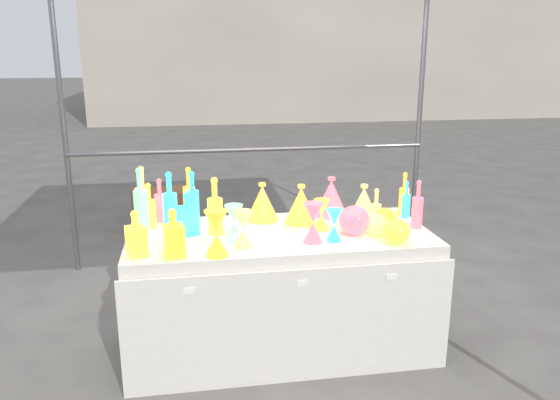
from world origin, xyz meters
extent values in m
plane|color=slate|center=(0.00, 0.00, 0.00)|extent=(80.00, 80.00, 0.00)
cylinder|color=gray|center=(-1.50, 1.50, 1.20)|extent=(0.04, 0.04, 2.40)
cylinder|color=gray|center=(1.50, 1.50, 1.20)|extent=(0.04, 0.04, 2.40)
cylinder|color=gray|center=(0.00, 1.47, 1.00)|extent=(3.00, 0.04, 0.04)
cube|color=silver|center=(0.00, 0.00, 0.38)|extent=(1.80, 0.80, 0.75)
cube|color=silver|center=(0.00, -0.42, 0.34)|extent=(1.84, 0.02, 0.68)
cube|color=white|center=(-0.55, -0.43, 0.60)|extent=(0.06, 0.00, 0.03)
cube|color=white|center=(0.05, -0.43, 0.60)|extent=(0.06, 0.00, 0.03)
cube|color=white|center=(0.55, -0.43, 0.60)|extent=(0.06, 0.00, 0.03)
cube|color=beige|center=(4.00, 14.00, 3.00)|extent=(14.00, 6.00, 6.00)
cube|color=#956543|center=(-0.82, 2.54, 0.20)|extent=(0.65, 0.55, 0.41)
cube|color=#956543|center=(0.54, 2.21, 0.03)|extent=(0.77, 0.61, 0.06)
camera|label=1|loc=(-0.51, -3.07, 1.79)|focal=35.00mm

